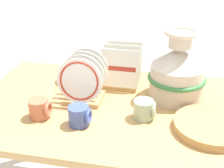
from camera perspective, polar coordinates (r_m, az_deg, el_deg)
display_table at (r=1.51m, az=0.00°, el=-6.48°), size 1.32×0.83×0.70m
ceramic_vase at (r=1.50m, az=11.86°, el=2.28°), size 0.28×0.28×0.34m
dish_rack_round_plates at (r=1.46m, az=-5.34°, el=0.31°), size 0.21×0.17×0.24m
dish_rack_square_plates at (r=1.62m, az=1.78°, el=2.21°), size 0.19×0.17×0.22m
wicker_charger_stack at (r=1.35m, az=17.61°, el=-7.40°), size 0.30×0.30×0.04m
mug_terracotta_glaze at (r=1.39m, az=-13.06°, el=-4.42°), size 0.10×0.09×0.09m
mug_sage_glaze at (r=1.35m, az=5.97°, el=-4.67°), size 0.10×0.09×0.09m
mug_cobalt_glaze at (r=1.31m, az=-5.93°, el=-5.78°), size 0.10×0.09×0.09m
fruit_bowl at (r=1.69m, az=-7.26°, el=1.44°), size 0.16×0.16×0.08m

